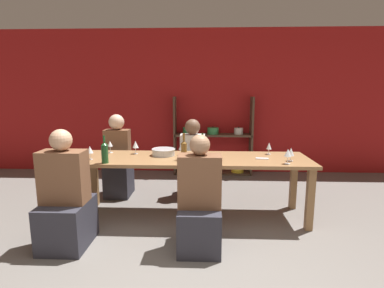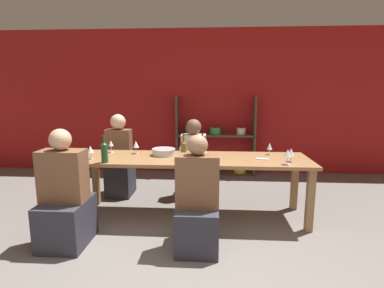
# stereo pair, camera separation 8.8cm
# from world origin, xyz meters

# --- Properties ---
(wall_back_red) EXTENTS (8.80, 0.06, 2.70)m
(wall_back_red) POSITION_xyz_m (0.00, 3.83, 1.35)
(wall_back_red) COLOR #A31919
(wall_back_red) RESTS_ON ground_plane
(shelf_unit) EXTENTS (1.47, 0.30, 1.46)m
(shelf_unit) POSITION_xyz_m (0.35, 3.63, 0.54)
(shelf_unit) COLOR #4C3828
(shelf_unit) RESTS_ON ground_plane
(dining_table) EXTENTS (2.86, 0.80, 0.76)m
(dining_table) POSITION_xyz_m (0.02, 1.64, 0.68)
(dining_table) COLOR olive
(dining_table) RESTS_ON ground_plane
(mixing_bowl) EXTENTS (0.30, 0.30, 0.09)m
(mixing_bowl) POSITION_xyz_m (-0.34, 1.75, 0.81)
(mixing_bowl) COLOR #B7BABC
(mixing_bowl) RESTS_ON dining_table
(wine_bottle_green) EXTENTS (0.08, 0.08, 0.32)m
(wine_bottle_green) POSITION_xyz_m (-0.95, 1.32, 0.89)
(wine_bottle_green) COLOR #1E4C23
(wine_bottle_green) RESTS_ON dining_table
(wine_bottle_dark) EXTENTS (0.08, 0.08, 0.29)m
(wine_bottle_dark) POSITION_xyz_m (0.15, 1.71, 0.88)
(wine_bottle_dark) COLOR #1E4C23
(wine_bottle_dark) RESTS_ON dining_table
(wine_bottle_amber) EXTENTS (0.07, 0.07, 0.32)m
(wine_bottle_amber) POSITION_xyz_m (-0.07, 1.53, 0.88)
(wine_bottle_amber) COLOR brown
(wine_bottle_amber) RESTS_ON dining_table
(wine_glass_empty_a) EXTENTS (0.08, 0.08, 0.17)m
(wine_glass_empty_a) POSITION_xyz_m (1.10, 1.36, 0.89)
(wine_glass_empty_a) COLOR white
(wine_glass_empty_a) RESTS_ON dining_table
(wine_glass_empty_b) EXTENTS (0.08, 0.08, 0.16)m
(wine_glass_empty_b) POSITION_xyz_m (-1.18, 1.48, 0.88)
(wine_glass_empty_b) COLOR white
(wine_glass_empty_b) RESTS_ON dining_table
(wine_glass_red_a) EXTENTS (0.07, 0.07, 0.16)m
(wine_glass_red_a) POSITION_xyz_m (-1.07, 1.88, 0.88)
(wine_glass_red_a) COLOR white
(wine_glass_red_a) RESTS_ON dining_table
(wine_glass_white_a) EXTENTS (0.07, 0.07, 0.15)m
(wine_glass_white_a) POSITION_xyz_m (1.00, 1.87, 0.87)
(wine_glass_white_a) COLOR white
(wine_glass_white_a) RESTS_ON dining_table
(wine_glass_white_b) EXTENTS (0.08, 0.08, 0.17)m
(wine_glass_white_b) POSITION_xyz_m (-0.11, 1.77, 0.88)
(wine_glass_white_b) COLOR white
(wine_glass_white_b) RESTS_ON dining_table
(wine_glass_empty_c) EXTENTS (0.08, 0.08, 0.16)m
(wine_glass_empty_c) POSITION_xyz_m (1.18, 1.50, 0.87)
(wine_glass_empty_c) COLOR white
(wine_glass_empty_c) RESTS_ON dining_table
(wine_glass_red_b) EXTENTS (0.08, 0.08, 0.17)m
(wine_glass_red_b) POSITION_xyz_m (-0.72, 1.83, 0.88)
(wine_glass_red_b) COLOR white
(wine_glass_red_b) RESTS_ON dining_table
(wine_glass_empty_d) EXTENTS (0.07, 0.07, 0.16)m
(wine_glass_empty_d) POSITION_xyz_m (0.17, 1.55, 0.88)
(wine_glass_empty_d) COLOR white
(wine_glass_empty_d) RESTS_ON dining_table
(cell_phone) EXTENTS (0.16, 0.09, 0.01)m
(cell_phone) POSITION_xyz_m (0.87, 1.60, 0.77)
(cell_phone) COLOR silver
(cell_phone) RESTS_ON dining_table
(person_near_a) EXTENTS (0.44, 0.55, 1.21)m
(person_near_a) POSITION_xyz_m (-1.22, 0.87, 0.44)
(person_near_a) COLOR #2D2D38
(person_near_a) RESTS_ON ground_plane
(person_far_a) EXTENTS (0.36, 0.45, 1.16)m
(person_far_a) POSITION_xyz_m (0.00, 2.38, 0.44)
(person_far_a) COLOR #2D2D38
(person_far_a) RESTS_ON ground_plane
(person_near_b) EXTENTS (0.42, 0.52, 1.16)m
(person_near_b) POSITION_xyz_m (0.13, 0.87, 0.42)
(person_near_b) COLOR #2D2D38
(person_near_b) RESTS_ON ground_plane
(person_far_b) EXTENTS (0.36, 0.45, 1.23)m
(person_far_b) POSITION_xyz_m (-1.11, 2.37, 0.47)
(person_far_b) COLOR #2D2D38
(person_far_b) RESTS_ON ground_plane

